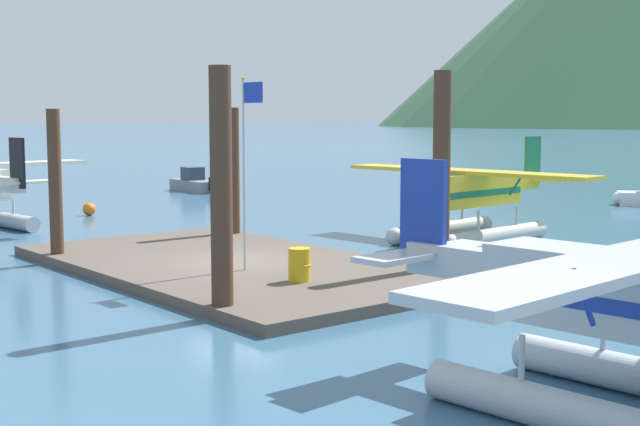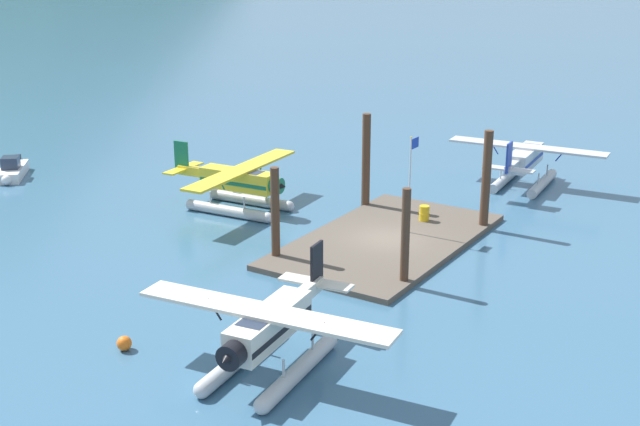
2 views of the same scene
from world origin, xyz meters
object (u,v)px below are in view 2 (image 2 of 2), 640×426
Objects in this scene: mooring_buoy at (124,343)px; seaplane_yellow_bow_centre at (239,185)px; fuel_drum at (424,213)px; boat_white_open_north at (12,170)px; flagpole at (411,172)px; seaplane_cream_port_aft at (269,334)px; seaplane_silver_stbd_aft at (525,163)px.

mooring_buoy is 18.53m from seaplane_yellow_bow_centre.
fuel_drum is 1.44× the size of mooring_buoy.
boat_white_open_north reaches higher than fuel_drum.
fuel_drum is 0.08× the size of seaplane_yellow_bow_centre.
flagpole is 29.08m from boat_white_open_north.
mooring_buoy is at bearing -119.94° from boat_white_open_north.
fuel_drum is 0.08× the size of seaplane_cream_port_aft.
fuel_drum is at bearing 7.66° from seaplane_cream_port_aft.
seaplane_yellow_bow_centre is 2.52× the size of boat_white_open_north.
seaplane_silver_stbd_aft is 34.98m from boat_white_open_north.
seaplane_silver_stbd_aft reaches higher than boat_white_open_north.
mooring_buoy is at bearing 170.10° from seaplane_silver_stbd_aft.
flagpole is at bearing -83.17° from seaplane_yellow_bow_centre.
flagpole reaches higher than boat_white_open_north.
seaplane_yellow_bow_centre is at bearing 138.50° from seaplane_silver_stbd_aft.
seaplane_cream_port_aft is at bearing -179.10° from seaplane_silver_stbd_aft.
seaplane_silver_stbd_aft reaches higher than fuel_drum.
flagpole is 11.13m from seaplane_yellow_bow_centre.
mooring_buoy is (-18.29, 3.57, -3.40)m from flagpole.
seaplane_cream_port_aft is 20.21m from seaplane_yellow_bow_centre.
fuel_drum is 11.17m from seaplane_silver_stbd_aft.
flagpole is 1.30× the size of boat_white_open_north.
fuel_drum reaches higher than mooring_buoy.
boat_white_open_north reaches higher than mooring_buoy.
seaplane_cream_port_aft is (1.71, -5.95, 1.27)m from mooring_buoy.
flagpole is 3.69m from fuel_drum.
fuel_drum is 18.95m from seaplane_cream_port_aft.
seaplane_cream_port_aft and seaplane_silver_stbd_aft have the same top height.
flagpole is 0.52× the size of seaplane_silver_stbd_aft.
seaplane_cream_port_aft is (-16.58, -2.38, -2.13)m from flagpole.
seaplane_silver_stbd_aft and seaplane_yellow_bow_centre have the same top height.
seaplane_silver_stbd_aft is at bearing -60.94° from boat_white_open_north.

